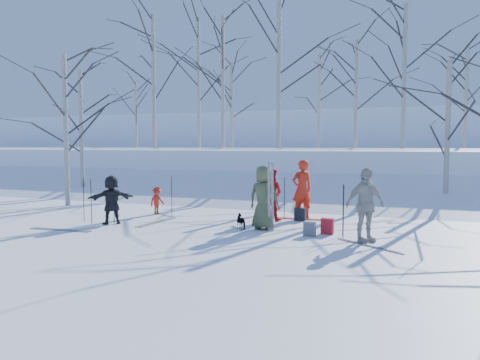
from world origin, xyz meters
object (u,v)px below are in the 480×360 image
at_px(skier_grey_west, 112,200).
at_px(dog, 242,221).
at_px(skier_olive_center, 264,197).
at_px(skier_red_north, 302,189).
at_px(backpack_dark, 300,214).
at_px(skier_red_seated, 157,201).
at_px(backpack_red, 327,226).
at_px(backpack_grey, 310,229).
at_px(skier_cream_east, 365,205).
at_px(skier_redor_behind, 270,194).

relative_size(skier_grey_west, dog, 2.83).
height_order(skier_olive_center, dog, skier_olive_center).
distance_m(skier_grey_west, dog, 4.03).
bearing_deg(dog, skier_red_north, -164.34).
distance_m(skier_grey_west, backpack_dark, 5.78).
bearing_deg(skier_red_seated, backpack_red, -89.16).
height_order(skier_olive_center, backpack_red, skier_olive_center).
bearing_deg(backpack_grey, skier_olive_center, 160.86).
relative_size(skier_red_north, backpack_red, 4.50).
bearing_deg(backpack_grey, skier_red_north, 107.86).
distance_m(dog, backpack_dark, 2.33).
bearing_deg(backpack_dark, skier_cream_east, -48.49).
relative_size(skier_olive_center, skier_red_seated, 1.92).
bearing_deg(backpack_red, skier_red_north, 118.68).
bearing_deg(backpack_red, backpack_grey, -130.09).
distance_m(skier_red_seated, backpack_dark, 4.89).
bearing_deg(backpack_dark, skier_red_seated, -174.20).
height_order(dog, backpack_grey, dog).
height_order(skier_grey_west, dog, skier_grey_west).
bearing_deg(backpack_dark, skier_grey_west, -152.81).
bearing_deg(dog, skier_grey_west, -41.04).
relative_size(skier_grey_west, backpack_red, 3.48).
distance_m(backpack_red, backpack_dark, 2.23).
relative_size(skier_red_seated, backpack_dark, 2.34).
distance_m(backpack_red, backpack_grey, 0.58).
xyz_separation_m(skier_red_north, backpack_red, (1.26, -2.31, -0.74)).
height_order(skier_red_seated, dog, skier_red_seated).
bearing_deg(backpack_dark, dog, -120.21).
height_order(dog, backpack_red, dog).
xyz_separation_m(backpack_red, backpack_grey, (-0.38, -0.45, -0.02)).
height_order(skier_olive_center, backpack_dark, skier_olive_center).
xyz_separation_m(skier_cream_east, skier_grey_west, (-7.36, -0.10, -0.18)).
xyz_separation_m(skier_olive_center, skier_cream_east, (2.83, -0.70, 0.01)).
bearing_deg(skier_red_north, skier_olive_center, 35.77).
bearing_deg(skier_olive_center, dog, 22.32).
bearing_deg(backpack_grey, backpack_red, 49.91).
bearing_deg(skier_olive_center, backpack_grey, 165.46).
distance_m(backpack_grey, backpack_dark, 2.47).
distance_m(skier_red_north, skier_cream_east, 3.76).
relative_size(backpack_red, backpack_grey, 1.11).
distance_m(skier_cream_east, backpack_red, 1.41).
height_order(skier_grey_west, backpack_red, skier_grey_west).
distance_m(skier_cream_east, dog, 3.52).
relative_size(skier_olive_center, skier_redor_behind, 1.09).
height_order(backpack_red, backpack_grey, backpack_red).
bearing_deg(skier_redor_behind, skier_red_seated, 9.23).
bearing_deg(dog, backpack_grey, 121.40).
bearing_deg(dog, skier_redor_behind, -148.84).
xyz_separation_m(skier_red_north, backpack_grey, (0.89, -2.76, -0.76)).
xyz_separation_m(skier_redor_behind, backpack_red, (2.10, -1.61, -0.62)).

